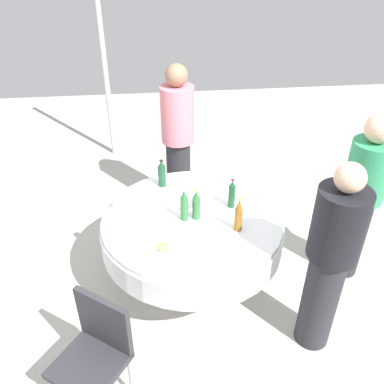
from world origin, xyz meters
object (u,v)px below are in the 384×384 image
(wine_glass_far, at_px, (194,200))
(person_near, at_px, (178,139))
(person_south, at_px, (330,260))
(bottle_dark_green_far, at_px, (232,194))
(bottle_dark_green_outer, at_px, (162,174))
(dining_table, at_px, (192,231))
(person_mid, at_px, (361,197))
(bottle_green_mid, at_px, (196,205))
(plate_front, at_px, (164,248))
(bottle_amber_south, at_px, (239,216))
(wine_glass_outer, at_px, (114,199))
(bottle_green_near, at_px, (184,205))
(plate_rear, at_px, (144,204))
(chair_inner, at_px, (96,349))

(wine_glass_far, distance_m, person_near, 1.10)
(person_near, height_order, person_south, person_near)
(bottle_dark_green_far, relative_size, bottle_dark_green_outer, 1.03)
(dining_table, xyz_separation_m, person_south, (-0.69, -0.87, 0.23))
(dining_table, xyz_separation_m, person_mid, (0.02, -1.43, 0.22))
(bottle_green_mid, height_order, bottle_dark_green_outer, bottle_green_mid)
(bottle_dark_green_far, xyz_separation_m, plate_front, (-0.48, 0.59, -0.11))
(wine_glass_far, bearing_deg, bottle_dark_green_far, -88.54)
(bottle_green_mid, relative_size, person_south, 0.17)
(bottle_green_mid, relative_size, person_near, 0.17)
(dining_table, height_order, bottle_amber_south, bottle_amber_south)
(wine_glass_far, distance_m, wine_glass_outer, 0.65)
(bottle_green_near, bearing_deg, wine_glass_outer, 70.27)
(bottle_amber_south, height_order, plate_rear, bottle_amber_south)
(dining_table, xyz_separation_m, plate_rear, (0.22, 0.39, 0.15))
(plate_rear, bearing_deg, dining_table, -119.48)
(bottle_dark_green_far, bearing_deg, chair_inner, 136.42)
(plate_front, relative_size, person_south, 0.16)
(wine_glass_outer, height_order, person_mid, person_mid)
(bottle_dark_green_outer, xyz_separation_m, plate_rear, (-0.29, 0.17, -0.11))
(person_near, bearing_deg, person_south, -65.72)
(bottle_dark_green_outer, bearing_deg, bottle_green_near, -163.97)
(bottle_green_near, distance_m, wine_glass_far, 0.16)
(plate_rear, height_order, person_near, person_near)
(bottle_green_near, xyz_separation_m, bottle_dark_green_outer, (0.53, 0.15, -0.01))
(person_south, bearing_deg, bottle_dark_green_far, -108.51)
(bottle_amber_south, xyz_separation_m, wine_glass_far, (0.30, 0.31, -0.04))
(bottle_green_near, distance_m, bottle_dark_green_far, 0.43)
(person_mid, bearing_deg, person_south, -39.02)
(wine_glass_outer, height_order, person_south, person_south)
(wine_glass_outer, relative_size, person_mid, 0.09)
(bottle_green_near, xyz_separation_m, person_south, (-0.67, -0.93, -0.05))
(dining_table, bearing_deg, bottle_amber_south, -119.95)
(person_near, bearing_deg, plate_rear, -111.33)
(dining_table, relative_size, bottle_green_mid, 5.50)
(bottle_green_near, height_order, bottle_amber_south, bottle_green_near)
(wine_glass_far, bearing_deg, person_south, -133.33)
(bottle_dark_green_outer, bearing_deg, person_south, -137.82)
(dining_table, distance_m, wine_glass_outer, 0.70)
(plate_rear, bearing_deg, bottle_dark_green_far, -98.01)
(bottle_green_near, relative_size, bottle_dark_green_far, 1.09)
(bottle_green_mid, relative_size, bottle_dark_green_outer, 1.04)
(bottle_amber_south, relative_size, person_south, 0.18)
(person_mid, xyz_separation_m, person_near, (1.19, 1.44, 0.04))
(bottle_dark_green_far, distance_m, chair_inner, 1.57)
(dining_table, xyz_separation_m, bottle_amber_south, (-0.19, -0.34, 0.28))
(wine_glass_outer, height_order, plate_front, wine_glass_outer)
(plate_rear, bearing_deg, person_mid, -96.29)
(bottle_green_mid, bearing_deg, person_near, 2.35)
(bottle_green_mid, height_order, person_mid, person_mid)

